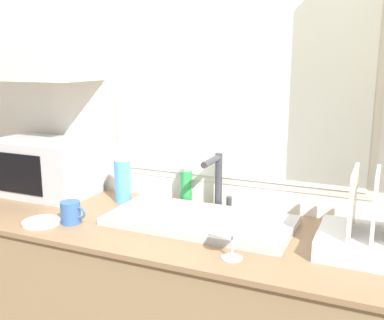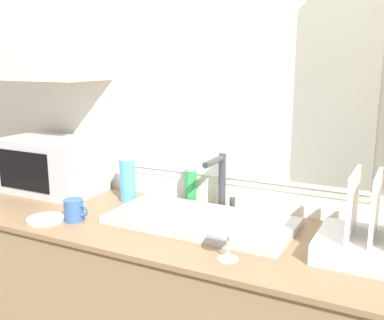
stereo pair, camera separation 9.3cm
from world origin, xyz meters
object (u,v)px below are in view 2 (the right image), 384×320
at_px(faucet, 221,177).
at_px(wine_glass, 228,224).
at_px(microwave, 52,165).
at_px(soap_bottle, 191,186).
at_px(mug_near_sink, 74,210).
at_px(spray_bottle, 128,174).
at_px(dish_rack, 375,241).

relative_size(faucet, wine_glass, 1.50).
distance_m(microwave, soap_bottle, 0.72).
height_order(soap_bottle, mug_near_sink, soap_bottle).
xyz_separation_m(mug_near_sink, wine_glass, (0.70, -0.05, 0.08)).
height_order(spray_bottle, wine_glass, spray_bottle).
distance_m(dish_rack, mug_near_sink, 1.14).
height_order(faucet, microwave, microwave).
relative_size(mug_near_sink, wine_glass, 0.67).
bearing_deg(spray_bottle, microwave, -174.49).
xyz_separation_m(spray_bottle, soap_bottle, (0.28, 0.09, -0.05)).
relative_size(microwave, mug_near_sink, 4.33).
bearing_deg(spray_bottle, dish_rack, -8.35).
distance_m(mug_near_sink, wine_glass, 0.71).
distance_m(dish_rack, soap_bottle, 0.85).
height_order(faucet, soap_bottle, faucet).
bearing_deg(soap_bottle, mug_near_sink, -127.42).
xyz_separation_m(spray_bottle, mug_near_sink, (-0.04, -0.32, -0.08)).
xyz_separation_m(faucet, mug_near_sink, (-0.48, -0.38, -0.11)).
bearing_deg(microwave, wine_glass, -17.20).
bearing_deg(faucet, dish_rack, -18.60).
xyz_separation_m(microwave, wine_glass, (1.08, -0.34, -0.01)).
relative_size(microwave, dish_rack, 1.38).
height_order(spray_bottle, mug_near_sink, spray_bottle).
relative_size(soap_bottle, wine_glass, 1.11).
bearing_deg(dish_rack, faucet, 161.40).
bearing_deg(mug_near_sink, soap_bottle, 52.58).
height_order(microwave, mug_near_sink, microwave).
height_order(dish_rack, mug_near_sink, dish_rack).
xyz_separation_m(microwave, mug_near_sink, (0.39, -0.28, -0.09)).
xyz_separation_m(faucet, wine_glass, (0.22, -0.43, -0.03)).
xyz_separation_m(soap_bottle, mug_near_sink, (-0.32, -0.42, -0.04)).
relative_size(dish_rack, soap_bottle, 1.90).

